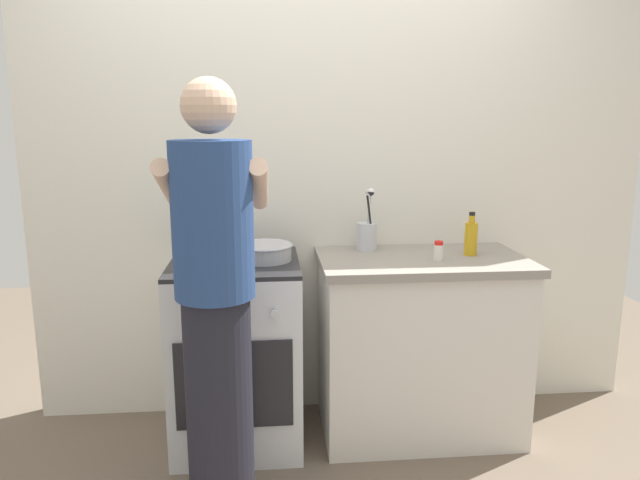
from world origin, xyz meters
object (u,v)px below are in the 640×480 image
pot (203,252)px  person (216,306)px  spice_bottle (438,251)px  stove_range (237,352)px  mixing_bowl (264,251)px  oil_bottle (471,238)px  utensil_crock (367,233)px

pot → person: size_ratio=0.16×
pot → spice_bottle: size_ratio=2.90×
pot → stove_range: bearing=8.6°
mixing_bowl → pot: bearing=-173.7°
pot → mixing_bowl: size_ratio=0.99×
spice_bottle → oil_bottle: 0.21m
mixing_bowl → utensil_crock: utensil_crock is taller
mixing_bowl → oil_bottle: bearing=0.9°
person → stove_range: bearing=85.4°
pot → utensil_crock: (0.80, 0.20, 0.04)m
mixing_bowl → spice_bottle: bearing=-5.4°
mixing_bowl → person: person is taller
mixing_bowl → utensil_crock: 0.55m
oil_bottle → person: 1.32m
oil_bottle → mixing_bowl: bearing=-179.1°
mixing_bowl → person: size_ratio=0.16×
pot → person: bearing=-79.6°
pot → spice_bottle: 1.10m
stove_range → utensil_crock: (0.66, 0.17, 0.54)m
stove_range → utensil_crock: utensil_crock is taller
pot → person: (0.10, -0.52, -0.09)m
utensil_crock → spice_bottle: size_ratio=3.46×
stove_range → spice_bottle: spice_bottle is taller
mixing_bowl → person: 0.59m
spice_bottle → oil_bottle: size_ratio=0.43×
stove_range → mixing_bowl: 0.51m
stove_range → spice_bottle: (0.96, -0.07, 0.49)m
pot → mixing_bowl: 0.28m
person → utensil_crock: bearing=45.7°
mixing_bowl → utensil_crock: (0.52, 0.17, 0.05)m
utensil_crock → person: (-0.70, -0.72, -0.13)m
stove_range → oil_bottle: (1.14, 0.03, 0.54)m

